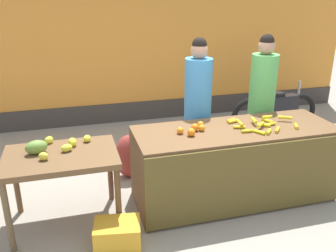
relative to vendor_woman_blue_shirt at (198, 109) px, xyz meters
name	(u,v)px	position (x,y,z in m)	size (l,w,h in m)	color
ground_plane	(195,202)	(-0.24, -0.66, -0.91)	(24.00, 24.00, 0.00)	gray
market_wall_back	(140,38)	(-0.24, 2.41, 0.59)	(8.24, 0.23, 3.07)	orange
fruit_stall_counter	(234,164)	(0.23, -0.67, -0.47)	(2.30, 0.84, 0.88)	brown
side_table_wooden	(61,163)	(-1.68, -0.66, -0.21)	(1.12, 0.77, 0.80)	brown
banana_bunch_pile	(260,124)	(0.51, -0.68, -0.01)	(0.76, 0.54, 0.07)	gold
orange_pile	(194,129)	(-0.27, -0.64, 0.01)	(0.35, 0.28, 0.09)	orange
mango_papaya_pile	(49,146)	(-1.79, -0.56, -0.06)	(0.68, 0.51, 0.14)	yellow
vendor_woman_blue_shirt	(198,109)	(0.00, 0.00, 0.00)	(0.34, 0.34, 1.81)	#33333D
vendor_woman_green_shirt	(261,104)	(0.88, -0.02, 0.01)	(0.34, 0.34, 1.82)	#33333D
parked_motorcycle	(275,110)	(1.81, 1.09, -0.51)	(1.60, 0.18, 0.88)	black
produce_crate	(118,235)	(-1.22, -1.19, -0.78)	(0.44, 0.32, 0.26)	gold
produce_sack	(129,156)	(-0.87, 0.16, -0.62)	(0.36, 0.30, 0.59)	maroon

